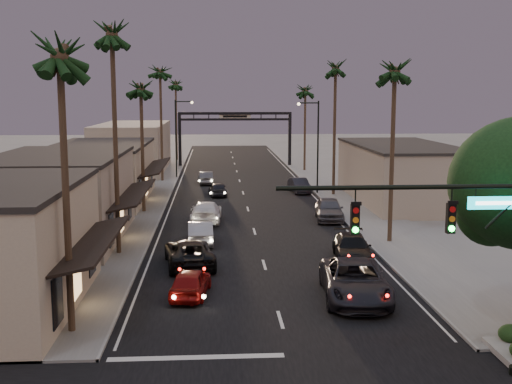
{
  "coord_description": "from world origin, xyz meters",
  "views": [
    {
      "loc": [
        -2.74,
        -16.28,
        9.58
      ],
      "look_at": [
        0.25,
        30.16,
        2.5
      ],
      "focal_mm": 45.0,
      "sensor_mm": 36.0,
      "label": 1
    }
  ],
  "objects": [
    {
      "name": "oncoming_silver",
      "position": [
        -3.72,
        24.57,
        0.74
      ],
      "size": [
        1.72,
        4.54,
        1.48
      ],
      "primitive_type": "imported",
      "rotation": [
        0.0,
        0.0,
        3.18
      ],
      "color": "#A1A1A6",
      "rests_on": "ground"
    },
    {
      "name": "arch",
      "position": [
        0.0,
        70.0,
        5.53
      ],
      "size": [
        15.2,
        0.4,
        7.27
      ],
      "color": "black",
      "rests_on": "ground"
    },
    {
      "name": "oncoming_pickup",
      "position": [
        -4.24,
        19.07,
        0.76
      ],
      "size": [
        3.24,
        5.78,
        1.53
      ],
      "primitive_type": "imported",
      "rotation": [
        0.0,
        0.0,
        3.27
      ],
      "color": "black",
      "rests_on": "ground"
    },
    {
      "name": "streetlight_left",
      "position": [
        -6.92,
        58.0,
        5.33
      ],
      "size": [
        2.13,
        0.3,
        9.0
      ],
      "color": "black",
      "rests_on": "ground"
    },
    {
      "name": "palm_la",
      "position": [
        -8.6,
        9.0,
        11.44
      ],
      "size": [
        3.2,
        3.2,
        13.2
      ],
      "color": "#38281C",
      "rests_on": "ground"
    },
    {
      "name": "curbside_black",
      "position": [
        5.21,
        19.72,
        0.74
      ],
      "size": [
        2.57,
        5.27,
        1.48
      ],
      "primitive_type": "imported",
      "rotation": [
        0.0,
        0.0,
        -0.1
      ],
      "color": "black",
      "rests_on": "ground"
    },
    {
      "name": "storefront_dist",
      "position": [
        -13.0,
        65.0,
        3.0
      ],
      "size": [
        8.0,
        20.0,
        6.0
      ],
      "primitive_type": "cube",
      "color": "gray",
      "rests_on": "ground"
    },
    {
      "name": "curbside_far",
      "position": [
        5.54,
        45.82,
        0.72
      ],
      "size": [
        1.98,
        4.49,
        1.43
      ],
      "primitive_type": "imported",
      "rotation": [
        0.0,
        0.0,
        0.11
      ],
      "color": "black",
      "rests_on": "ground"
    },
    {
      "name": "streetlight_right",
      "position": [
        6.92,
        45.0,
        5.33
      ],
      "size": [
        2.13,
        0.3,
        9.0
      ],
      "color": "black",
      "rests_on": "ground"
    },
    {
      "name": "palm_rc",
      "position": [
        8.6,
        64.0,
        10.47
      ],
      "size": [
        3.2,
        3.2,
        12.2
      ],
      "color": "#38281C",
      "rests_on": "ground"
    },
    {
      "name": "storefront_far",
      "position": [
        -13.0,
        42.0,
        2.5
      ],
      "size": [
        8.0,
        16.0,
        5.0
      ],
      "primitive_type": "cube",
      "color": "tan",
      "rests_on": "ground"
    },
    {
      "name": "curbside_grey",
      "position": [
        6.0,
        31.79,
        0.86
      ],
      "size": [
        2.54,
        5.23,
        1.72
      ],
      "primitive_type": "imported",
      "rotation": [
        0.0,
        0.0,
        -0.1
      ],
      "color": "#48474C",
      "rests_on": "ground"
    },
    {
      "name": "sidewalk_right",
      "position": [
        9.5,
        52.0,
        0.06
      ],
      "size": [
        5.0,
        92.0,
        0.12
      ],
      "primitive_type": "cube",
      "color": "slate",
      "rests_on": "ground"
    },
    {
      "name": "palm_far",
      "position": [
        -8.3,
        78.0,
        11.44
      ],
      "size": [
        3.2,
        3.2,
        13.2
      ],
      "color": "#38281C",
      "rests_on": "ground"
    },
    {
      "name": "palm_lb",
      "position": [
        -8.6,
        22.0,
        13.39
      ],
      "size": [
        3.2,
        3.2,
        15.2
      ],
      "color": "#38281C",
      "rests_on": "ground"
    },
    {
      "name": "oncoming_grey_far",
      "position": [
        -3.75,
        52.7,
        0.68
      ],
      "size": [
        1.67,
        4.18,
        1.35
      ],
      "primitive_type": "imported",
      "rotation": [
        0.0,
        0.0,
        3.2
      ],
      "color": "#48484C",
      "rests_on": "ground"
    },
    {
      "name": "oncoming_dgrey",
      "position": [
        -2.5,
        44.27,
        0.67
      ],
      "size": [
        1.92,
        4.04,
        1.33
      ],
      "primitive_type": "imported",
      "rotation": [
        0.0,
        0.0,
        3.23
      ],
      "color": "black",
      "rests_on": "ground"
    },
    {
      "name": "storefront_mid",
      "position": [
        -13.0,
        26.0,
        2.75
      ],
      "size": [
        8.0,
        14.0,
        5.5
      ],
      "primitive_type": "cube",
      "color": "gray",
      "rests_on": "ground"
    },
    {
      "name": "palm_rb",
      "position": [
        8.6,
        44.0,
        12.42
      ],
      "size": [
        3.2,
        3.2,
        14.2
      ],
      "color": "#38281C",
      "rests_on": "ground"
    },
    {
      "name": "ground",
      "position": [
        0.0,
        40.0,
        0.0
      ],
      "size": [
        200.0,
        200.0,
        0.0
      ],
      "primitive_type": "plane",
      "color": "slate",
      "rests_on": "ground"
    },
    {
      "name": "sidewalk_left",
      "position": [
        -9.5,
        52.0,
        0.06
      ],
      "size": [
        5.0,
        92.0,
        0.12
      ],
      "primitive_type": "cube",
      "color": "slate",
      "rests_on": "ground"
    },
    {
      "name": "oncoming_red",
      "position": [
        -3.97,
        13.52,
        0.69
      ],
      "size": [
        2.15,
        4.21,
        1.37
      ],
      "primitive_type": "imported",
      "rotation": [
        0.0,
        0.0,
        3.01
      ],
      "color": "maroon",
      "rests_on": "ground"
    },
    {
      "name": "road",
      "position": [
        0.0,
        45.0,
        0.0
      ],
      "size": [
        14.0,
        120.0,
        0.02
      ],
      "primitive_type": "cube",
      "color": "black",
      "rests_on": "ground"
    },
    {
      "name": "building_right",
      "position": [
        14.0,
        40.0,
        2.5
      ],
      "size": [
        8.0,
        18.0,
        5.0
      ],
      "primitive_type": "cube",
      "color": "gray",
      "rests_on": "ground"
    },
    {
      "name": "palm_ld",
      "position": [
        -8.6,
        55.0,
        12.42
      ],
      "size": [
        3.2,
        3.2,
        14.2
      ],
      "color": "#38281C",
      "rests_on": "ground"
    },
    {
      "name": "oncoming_white",
      "position": [
        -3.44,
        31.71,
        0.79
      ],
      "size": [
        2.45,
        5.52,
        1.57
      ],
      "primitive_type": "imported",
      "rotation": [
        0.0,
        0.0,
        3.1
      ],
      "color": "white",
      "rests_on": "ground"
    },
    {
      "name": "traffic_signal",
      "position": [
        5.69,
        4.0,
        5.08
      ],
      "size": [
        8.51,
        0.22,
        7.8
      ],
      "color": "black",
      "rests_on": "ground"
    },
    {
      "name": "curbside_near",
      "position": [
        3.79,
        12.59,
        0.89
      ],
      "size": [
        3.5,
        6.66,
        1.79
      ],
      "primitive_type": "imported",
      "rotation": [
        0.0,
        0.0,
        -0.08
      ],
      "color": "black",
      "rests_on": "ground"
    },
    {
      "name": "palm_lc",
      "position": [
        -8.6,
        36.0,
        10.47
      ],
      "size": [
        3.2,
        3.2,
        12.2
      ],
      "color": "#38281C",
      "rests_on": "ground"
    },
    {
      "name": "palm_ra",
      "position": [
        8.6,
        24.0,
        11.44
      ],
      "size": [
        3.2,
        3.2,
        13.2
      ],
      "color": "#38281C",
      "rests_on": "ground"
    }
  ]
}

